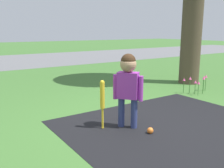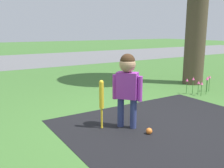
# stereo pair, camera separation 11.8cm
# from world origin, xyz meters

# --- Properties ---
(ground_plane) EXTENTS (60.00, 60.00, 0.00)m
(ground_plane) POSITION_xyz_m (0.00, 0.00, 0.00)
(ground_plane) COLOR #3D6B2D
(street_strip) EXTENTS (40.00, 6.00, 0.01)m
(street_strip) POSITION_xyz_m (0.00, 9.58, 0.00)
(street_strip) COLOR slate
(street_strip) RESTS_ON ground
(child) EXTENTS (0.31, 0.36, 1.07)m
(child) POSITION_xyz_m (-0.28, 0.08, 0.69)
(child) COLOR navy
(child) RESTS_ON ground
(baseball_bat) EXTENTS (0.07, 0.07, 0.71)m
(baseball_bat) POSITION_xyz_m (-0.61, 0.23, 0.46)
(baseball_bat) COLOR yellow
(baseball_bat) RESTS_ON ground
(sports_ball) EXTENTS (0.09, 0.09, 0.09)m
(sports_ball) POSITION_xyz_m (-0.17, -0.29, 0.04)
(sports_ball) COLOR orange
(sports_ball) RESTS_ON ground
(flower_bed) EXTENTS (0.66, 0.38, 0.38)m
(flower_bed) POSITION_xyz_m (2.26, 0.81, 0.29)
(flower_bed) COLOR #38702D
(flower_bed) RESTS_ON ground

